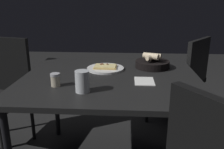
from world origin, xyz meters
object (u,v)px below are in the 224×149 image
(dining_table, at_px, (111,84))
(bread_basket, at_px, (152,63))
(pepper_shaker, at_px, (55,80))
(pizza_plate, at_px, (105,68))
(chair_far, at_px, (184,75))
(chair_spare, at_px, (1,87))
(beer_glass, at_px, (82,83))

(dining_table, xyz_separation_m, bread_basket, (0.23, -0.29, 0.09))
(bread_basket, distance_m, pepper_shaker, 0.74)
(pizza_plate, height_order, pepper_shaker, pepper_shaker)
(pizza_plate, height_order, chair_far, chair_far)
(pepper_shaker, height_order, chair_spare, chair_spare)
(bread_basket, xyz_separation_m, chair_far, (0.49, -0.36, -0.25))
(chair_far, bearing_deg, chair_spare, 105.28)
(dining_table, relative_size, beer_glass, 9.65)
(beer_glass, distance_m, pepper_shaker, 0.19)
(dining_table, height_order, chair_far, chair_far)
(pepper_shaker, bearing_deg, chair_far, -46.13)
(pizza_plate, relative_size, chair_far, 0.30)
(dining_table, relative_size, chair_far, 1.33)
(chair_spare, bearing_deg, pepper_shaker, -128.47)
(chair_spare, bearing_deg, chair_far, -74.72)
(beer_glass, height_order, chair_spare, chair_spare)
(pizza_plate, bearing_deg, beer_glass, 169.09)
(chair_far, bearing_deg, beer_glass, 141.91)
(pizza_plate, xyz_separation_m, bread_basket, (0.07, -0.34, 0.02))
(dining_table, distance_m, pepper_shaker, 0.38)
(chair_far, bearing_deg, bread_basket, 143.86)
(pepper_shaker, distance_m, chair_far, 1.35)
(pizza_plate, height_order, beer_glass, beer_glass)
(beer_glass, xyz_separation_m, pepper_shaker, (0.08, 0.17, -0.02))
(chair_far, bearing_deg, dining_table, 137.91)
(pizza_plate, distance_m, pepper_shaker, 0.45)
(beer_glass, height_order, chair_far, chair_far)
(beer_glass, bearing_deg, bread_basket, -39.86)
(pepper_shaker, bearing_deg, chair_spare, 51.53)
(pizza_plate, xyz_separation_m, beer_glass, (-0.44, 0.09, 0.04))
(pizza_plate, bearing_deg, dining_table, -163.27)
(dining_table, distance_m, chair_far, 0.98)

